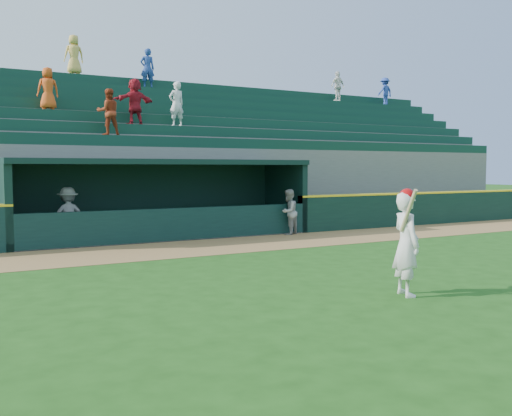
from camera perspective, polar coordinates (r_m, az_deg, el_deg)
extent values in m
plane|color=#1C4A12|center=(11.54, 3.93, -6.94)|extent=(120.00, 120.00, 0.00)
cube|color=olive|center=(15.81, -5.89, -3.96)|extent=(40.00, 3.00, 0.01)
cube|color=black|center=(24.51, 19.67, 0.05)|extent=(15.50, 0.30, 1.20)
cube|color=yellow|center=(24.47, 19.70, 1.52)|extent=(15.50, 0.32, 0.06)
imported|color=#9B9B96|center=(18.77, 3.28, -0.40)|extent=(0.92, 0.86, 1.50)
imported|color=#A0A09B|center=(17.51, -18.28, -0.68)|extent=(1.10, 0.68, 1.64)
cube|color=slate|center=(18.39, -9.38, -2.82)|extent=(9.00, 2.60, 0.04)
cube|color=black|center=(17.27, -23.91, 0.21)|extent=(0.20, 2.60, 2.30)
cube|color=black|center=(20.32, 2.87, 1.07)|extent=(0.20, 2.60, 2.30)
cube|color=black|center=(19.52, -10.72, 0.88)|extent=(9.40, 0.20, 2.30)
cube|color=black|center=(18.26, -9.46, 4.55)|extent=(9.40, 2.80, 0.16)
cube|color=black|center=(17.20, -8.00, -1.67)|extent=(9.00, 0.16, 1.00)
cube|color=brown|center=(19.11, -10.21, -1.88)|extent=(8.40, 0.45, 0.10)
cube|color=slate|center=(20.00, -11.21, 1.82)|extent=(34.00, 0.85, 2.91)
cube|color=#0F3828|center=(19.89, -11.17, 6.52)|extent=(34.00, 0.60, 0.36)
cube|color=slate|center=(20.80, -11.95, 2.51)|extent=(34.00, 0.85, 3.36)
cube|color=#0F3828|center=(20.73, -11.93, 7.65)|extent=(34.00, 0.60, 0.36)
cube|color=slate|center=(21.61, -12.64, 3.15)|extent=(34.00, 0.85, 3.81)
cube|color=#0F3828|center=(21.57, -12.63, 8.70)|extent=(34.00, 0.60, 0.36)
cube|color=slate|center=(22.42, -13.28, 3.75)|extent=(34.00, 0.85, 4.26)
cube|color=#0F3828|center=(22.42, -13.29, 9.66)|extent=(34.00, 0.60, 0.36)
cube|color=slate|center=(23.24, -13.87, 4.30)|extent=(34.00, 0.85, 4.71)
cube|color=#0F3828|center=(23.28, -13.89, 10.55)|extent=(34.00, 0.60, 0.36)
cube|color=slate|center=(24.06, -14.42, 4.81)|extent=(34.00, 0.85, 5.16)
cube|color=#0F3828|center=(24.15, -14.46, 11.37)|extent=(34.00, 0.60, 0.36)
cube|color=slate|center=(24.89, -14.94, 5.29)|extent=(34.00, 0.85, 5.61)
cube|color=#0F3828|center=(25.03, -14.99, 12.14)|extent=(34.00, 0.60, 0.36)
cube|color=slate|center=(25.45, -15.26, 5.25)|extent=(34.50, 0.30, 5.61)
imported|color=#E35319|center=(21.05, -20.10, 11.14)|extent=(0.71, 0.46, 1.45)
imported|color=white|center=(29.44, 8.18, 11.94)|extent=(0.93, 0.49, 1.51)
imported|color=#B21B28|center=(20.83, -12.03, 10.37)|extent=(1.55, 0.70, 1.62)
imported|color=navy|center=(24.78, -10.81, 13.55)|extent=(0.64, 0.47, 1.62)
imported|color=#E9BD52|center=(24.94, -17.75, 14.39)|extent=(0.80, 0.54, 1.59)
imported|color=white|center=(21.35, -7.95, 10.26)|extent=(0.64, 0.47, 1.62)
imported|color=#9C3418|center=(19.64, -14.55, 9.27)|extent=(0.75, 0.59, 1.53)
imported|color=#2A429A|center=(31.40, 12.77, 11.31)|extent=(0.97, 0.61, 1.43)
imported|color=silver|center=(10.10, 14.80, -3.51)|extent=(0.59, 0.74, 1.78)
sphere|color=#AE090B|center=(10.03, 14.88, 1.15)|extent=(0.27, 0.27, 0.27)
cylinder|color=tan|center=(9.76, 15.00, -0.28)|extent=(0.21, 0.51, 0.76)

